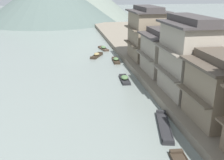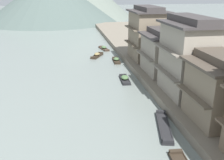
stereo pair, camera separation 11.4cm
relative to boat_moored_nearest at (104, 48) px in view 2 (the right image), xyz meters
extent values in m
cube|color=slate|center=(11.08, -16.27, 0.17)|extent=(18.00, 110.00, 0.90)
cube|color=#423328|center=(0.00, 0.00, -0.18)|extent=(1.94, 4.25, 0.20)
cube|color=#423328|center=(-0.39, 1.86, 0.02)|extent=(1.07, 0.56, 0.18)
cube|color=#423328|center=(0.39, -1.86, 0.02)|extent=(1.07, 0.56, 0.18)
cube|color=#423328|center=(-0.52, -0.11, -0.03)|extent=(0.81, 3.54, 0.08)
cube|color=#423328|center=(0.52, 0.11, -0.03)|extent=(0.81, 3.54, 0.08)
ellipsoid|color=#4C6B42|center=(0.00, 0.00, 0.21)|extent=(1.29, 1.60, 0.56)
cube|color=#232326|center=(0.08, -19.96, -0.17)|extent=(1.35, 3.82, 0.22)
cube|color=#232326|center=(0.18, -18.23, 0.04)|extent=(1.04, 0.42, 0.20)
cube|color=#232326|center=(-0.01, -21.69, 0.04)|extent=(1.04, 0.42, 0.20)
cube|color=#232326|center=(-0.44, -19.93, -0.02)|extent=(0.26, 3.26, 0.08)
cube|color=#232326|center=(0.61, -19.99, -0.02)|extent=(0.26, 3.26, 0.08)
ellipsoid|color=#4C6B42|center=(0.08, -19.96, 0.23)|extent=(1.10, 1.49, 0.56)
cube|color=#33281E|center=(0.80, -9.88, -0.17)|extent=(1.27, 3.90, 0.22)
cube|color=#33281E|center=(0.90, -8.11, 0.04)|extent=(0.98, 0.41, 0.20)
cube|color=#33281E|center=(0.71, -11.65, 0.04)|extent=(0.98, 0.41, 0.20)
cube|color=#33281E|center=(0.31, -9.85, -0.02)|extent=(0.26, 3.35, 0.08)
cube|color=#33281E|center=(1.29, -9.90, -0.02)|extent=(0.26, 3.35, 0.08)
ellipsoid|color=#4C6B42|center=(0.80, -9.88, 0.21)|extent=(1.03, 1.39, 0.53)
cube|color=#33281E|center=(-2.18, -5.87, -0.16)|extent=(2.94, 4.14, 0.24)
cube|color=#33281E|center=(-1.27, -4.19, 0.07)|extent=(1.05, 0.79, 0.22)
cube|color=#33281E|center=(-3.09, -7.54, 0.07)|extent=(1.05, 0.79, 0.22)
cube|color=#33281E|center=(-2.63, -5.62, 0.00)|extent=(1.80, 3.21, 0.08)
cube|color=#33281E|center=(-1.73, -6.11, 0.00)|extent=(1.80, 3.21, 0.08)
ellipsoid|color=olive|center=(-2.18, -5.87, 0.24)|extent=(1.54, 1.70, 0.55)
cube|color=#232326|center=(0.84, -33.28, -0.14)|extent=(2.35, 5.69, 0.27)
cube|color=#232326|center=(1.47, -30.71, 0.12)|extent=(1.00, 0.57, 0.25)
cube|color=#232326|center=(0.21, -35.86, 0.12)|extent=(1.00, 0.57, 0.25)
cube|color=#232326|center=(0.37, -33.17, 0.03)|extent=(1.29, 4.98, 0.08)
cube|color=#232326|center=(1.31, -33.40, 0.03)|extent=(1.29, 4.98, 0.08)
cube|color=#33281E|center=(0.28, -37.29, 0.07)|extent=(1.06, 0.44, 0.21)
cube|color=#7F705B|center=(5.71, -34.04, 3.22)|extent=(4.88, 5.31, 5.20)
cube|color=brown|center=(2.92, -34.04, 3.22)|extent=(0.70, 5.31, 0.16)
cube|color=gray|center=(5.49, -27.51, 4.52)|extent=(4.43, 6.51, 7.80)
cube|color=gray|center=(2.92, -27.51, 3.22)|extent=(0.70, 6.51, 0.16)
cube|color=gray|center=(2.92, -27.51, 5.82)|extent=(0.70, 6.51, 0.16)
cube|color=#3D3838|center=(5.49, -27.51, 8.54)|extent=(5.33, 7.41, 0.24)
cube|color=#3D3838|center=(5.49, -27.51, 9.01)|extent=(2.66, 7.41, 0.70)
cube|color=gray|center=(5.62, -19.71, 3.22)|extent=(4.70, 6.51, 5.20)
cube|color=gray|center=(2.92, -19.71, 3.22)|extent=(0.70, 6.51, 0.16)
cube|color=#3D3838|center=(5.62, -19.71, 5.94)|extent=(5.60, 7.41, 0.24)
cube|color=#3D3838|center=(5.62, -19.71, 6.41)|extent=(2.82, 7.41, 0.70)
cube|color=#7F705B|center=(5.72, -11.74, 4.52)|extent=(4.90, 6.90, 7.80)
cube|color=brown|center=(2.92, -11.74, 3.22)|extent=(0.70, 6.90, 0.16)
cube|color=brown|center=(2.92, -11.74, 5.82)|extent=(0.70, 6.90, 0.16)
cube|color=#3D3838|center=(5.72, -11.74, 8.54)|extent=(5.80, 7.80, 0.24)
cube|color=#3D3838|center=(5.72, -11.74, 9.01)|extent=(2.94, 7.80, 0.70)
camera|label=1|loc=(-7.65, -52.87, 12.07)|focal=40.70mm
camera|label=2|loc=(-7.54, -52.89, 12.07)|focal=40.70mm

